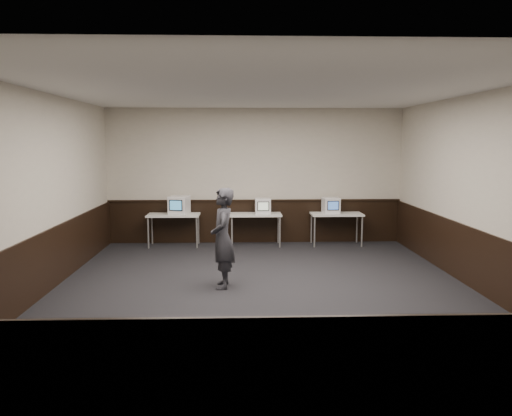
% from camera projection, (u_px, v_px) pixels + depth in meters
% --- Properties ---
extents(floor, '(8.00, 8.00, 0.00)m').
position_uv_depth(floor, '(263.00, 291.00, 8.13)').
color(floor, black).
rests_on(floor, ground).
extents(ceiling, '(8.00, 8.00, 0.00)m').
position_uv_depth(ceiling, '(263.00, 90.00, 7.71)').
color(ceiling, white).
rests_on(ceiling, back_wall).
extents(back_wall, '(7.00, 0.00, 7.00)m').
position_uv_depth(back_wall, '(255.00, 176.00, 11.88)').
color(back_wall, beige).
rests_on(back_wall, ground).
extents(front_wall, '(7.00, 0.00, 7.00)m').
position_uv_depth(front_wall, '(288.00, 245.00, 3.96)').
color(front_wall, beige).
rests_on(front_wall, ground).
extents(left_wall, '(0.00, 8.00, 8.00)m').
position_uv_depth(left_wall, '(40.00, 194.00, 7.80)').
color(left_wall, beige).
rests_on(left_wall, ground).
extents(right_wall, '(0.00, 8.00, 8.00)m').
position_uv_depth(right_wall, '(480.00, 192.00, 8.04)').
color(right_wall, beige).
rests_on(right_wall, ground).
extents(wainscot_back, '(6.98, 0.04, 1.00)m').
position_uv_depth(wainscot_back, '(255.00, 222.00, 12.01)').
color(wainscot_back, black).
rests_on(wainscot_back, back_wall).
extents(wainscot_front, '(6.98, 0.04, 1.00)m').
position_uv_depth(wainscot_front, '(287.00, 375.00, 4.12)').
color(wainscot_front, black).
rests_on(wainscot_front, front_wall).
extents(wainscot_left, '(0.04, 7.98, 1.00)m').
position_uv_depth(wainscot_left, '(45.00, 263.00, 7.94)').
color(wainscot_left, black).
rests_on(wainscot_left, left_wall).
extents(wainscot_right, '(0.04, 7.98, 1.00)m').
position_uv_depth(wainscot_right, '(475.00, 259.00, 8.18)').
color(wainscot_right, black).
rests_on(wainscot_right, right_wall).
extents(wainscot_rail, '(6.98, 0.06, 0.04)m').
position_uv_depth(wainscot_rail, '(255.00, 200.00, 11.92)').
color(wainscot_rail, black).
rests_on(wainscot_rail, wainscot_back).
extents(desk_left, '(1.20, 0.60, 0.75)m').
position_uv_depth(desk_left, '(174.00, 217.00, 11.54)').
color(desk_left, silver).
rests_on(desk_left, ground).
extents(desk_center, '(1.20, 0.60, 0.75)m').
position_uv_depth(desk_center, '(256.00, 217.00, 11.61)').
color(desk_center, silver).
rests_on(desk_center, ground).
extents(desk_right, '(1.20, 0.60, 0.75)m').
position_uv_depth(desk_right, '(337.00, 216.00, 11.67)').
color(desk_right, silver).
rests_on(desk_right, ground).
extents(emac_left, '(0.51, 0.52, 0.42)m').
position_uv_depth(emac_left, '(179.00, 205.00, 11.52)').
color(emac_left, white).
rests_on(emac_left, desk_left).
extents(emac_center, '(0.36, 0.39, 0.36)m').
position_uv_depth(emac_center, '(263.00, 206.00, 11.58)').
color(emac_center, white).
rests_on(emac_center, desk_center).
extents(emac_right, '(0.40, 0.42, 0.37)m').
position_uv_depth(emac_right, '(331.00, 205.00, 11.67)').
color(emac_right, white).
rests_on(emac_right, desk_right).
extents(person, '(0.41, 0.61, 1.66)m').
position_uv_depth(person, '(223.00, 238.00, 8.23)').
color(person, '#27272D').
rests_on(person, ground).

